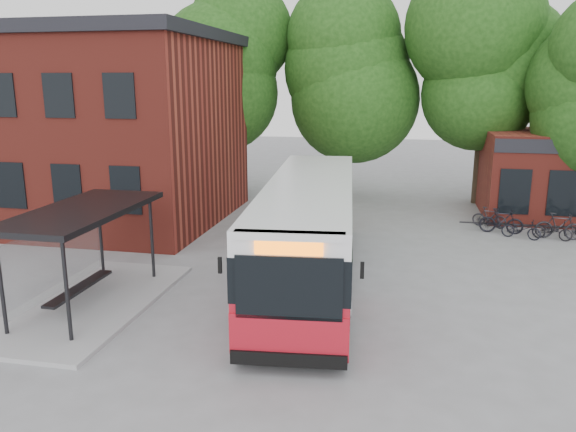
% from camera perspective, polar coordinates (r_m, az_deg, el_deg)
% --- Properties ---
extents(ground, '(100.00, 100.00, 0.00)m').
position_cam_1_polar(ground, '(16.51, -3.92, -8.94)').
color(ground, slate).
extents(station_building, '(18.40, 10.40, 8.50)m').
position_cam_1_polar(station_building, '(29.33, -24.43, 8.31)').
color(station_building, maroon).
rests_on(station_building, ground).
extents(bus_shelter, '(3.60, 7.00, 2.90)m').
position_cam_1_polar(bus_shelter, '(16.91, -19.83, -3.96)').
color(bus_shelter, black).
rests_on(bus_shelter, ground).
extents(bike_rail, '(5.20, 0.10, 0.38)m').
position_cam_1_polar(bike_rail, '(25.92, 22.72, -1.19)').
color(bike_rail, black).
rests_on(bike_rail, ground).
extents(tree_0, '(7.92, 7.92, 11.00)m').
position_cam_1_polar(tree_0, '(32.34, -6.76, 12.00)').
color(tree_0, '#183E10').
rests_on(tree_0, ground).
extents(tree_1, '(7.92, 7.92, 10.40)m').
position_cam_1_polar(tree_1, '(31.85, 6.13, 11.45)').
color(tree_1, '#183E10').
rests_on(tree_1, ground).
extents(tree_2, '(7.92, 7.92, 11.00)m').
position_cam_1_polar(tree_2, '(30.92, 19.22, 11.29)').
color(tree_2, '#183E10').
rests_on(tree_2, ground).
extents(city_bus, '(3.92, 12.95, 3.24)m').
position_cam_1_polar(city_bus, '(18.03, 2.24, -1.53)').
color(city_bus, '#AD1321').
rests_on(city_bus, ground).
extents(bicycle_1, '(1.54, 0.98, 0.90)m').
position_cam_1_polar(bicycle_1, '(26.35, 19.77, -0.13)').
color(bicycle_1, '#23232A').
rests_on(bicycle_1, ground).
extents(bicycle_2, '(1.63, 1.05, 0.81)m').
position_cam_1_polar(bicycle_2, '(24.92, 22.61, -1.23)').
color(bicycle_2, black).
rests_on(bicycle_2, ground).
extents(bicycle_3, '(1.84, 0.75, 1.07)m').
position_cam_1_polar(bicycle_3, '(25.43, 20.85, -0.49)').
color(bicycle_3, black).
rests_on(bicycle_3, ground).
extents(bicycle_4, '(1.60, 0.96, 0.80)m').
position_cam_1_polar(bicycle_4, '(25.26, 25.27, -1.32)').
color(bicycle_4, black).
rests_on(bicycle_4, ground).
extents(bicycle_5, '(1.86, 0.74, 1.09)m').
position_cam_1_polar(bicycle_5, '(25.45, 25.83, -0.93)').
color(bicycle_5, black).
rests_on(bicycle_5, ground).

